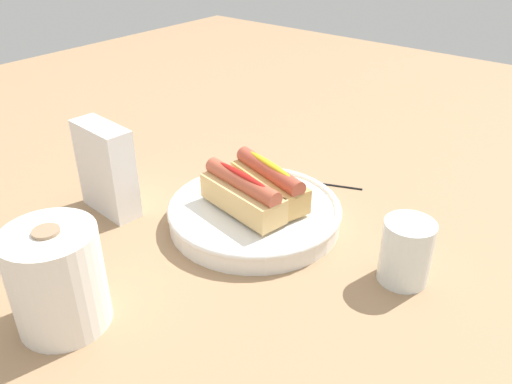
{
  "coord_description": "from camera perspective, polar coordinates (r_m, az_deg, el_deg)",
  "views": [
    {
      "loc": [
        -0.43,
        0.54,
        0.45
      ],
      "look_at": [
        0.01,
        -0.0,
        0.06
      ],
      "focal_mm": 36.44,
      "sensor_mm": 36.0,
      "label": 1
    }
  ],
  "objects": [
    {
      "name": "ground_plane",
      "position": [
        0.82,
        0.65,
        -3.76
      ],
      "size": [
        2.4,
        2.4,
        0.0
      ],
      "primitive_type": "plane",
      "color": "#9E7A56"
    },
    {
      "name": "serving_bowl",
      "position": [
        0.82,
        -0.0,
        -2.19
      ],
      "size": [
        0.27,
        0.27,
        0.04
      ],
      "color": "white",
      "rests_on": "ground_plane"
    },
    {
      "name": "hotdog_front",
      "position": [
        0.82,
        1.46,
        1.1
      ],
      "size": [
        0.16,
        0.09,
        0.06
      ],
      "color": "tan",
      "rests_on": "serving_bowl"
    },
    {
      "name": "hotdog_back",
      "position": [
        0.79,
        -1.52,
        -0.15
      ],
      "size": [
        0.16,
        0.08,
        0.06
      ],
      "color": "#DBB270",
      "rests_on": "serving_bowl"
    },
    {
      "name": "water_glass",
      "position": [
        0.72,
        16.08,
        -6.65
      ],
      "size": [
        0.07,
        0.07,
        0.09
      ],
      "color": "white",
      "rests_on": "ground_plane"
    },
    {
      "name": "paper_towel_roll",
      "position": [
        0.66,
        -20.98,
        -8.91
      ],
      "size": [
        0.11,
        0.11,
        0.13
      ],
      "color": "white",
      "rests_on": "ground_plane"
    },
    {
      "name": "napkin_box",
      "position": [
        0.87,
        -16.1,
        2.43
      ],
      "size": [
        0.11,
        0.05,
        0.15
      ],
      "primitive_type": "cube",
      "rotation": [
        0.0,
        0.0,
        -0.08
      ],
      "color": "white",
      "rests_on": "ground_plane"
    },
    {
      "name": "chopstick_near",
      "position": [
        0.95,
        5.06,
        1.29
      ],
      "size": [
        0.21,
        0.09,
        0.01
      ],
      "primitive_type": "cylinder",
      "rotation": [
        0.0,
        1.57,
        0.39
      ],
      "color": "black",
      "rests_on": "ground_plane"
    }
  ]
}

